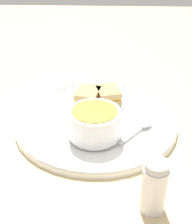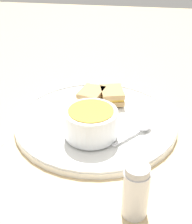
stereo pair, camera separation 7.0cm
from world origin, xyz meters
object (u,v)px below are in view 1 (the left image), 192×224
(spoon, at_px, (143,126))
(sandwich_half_near, at_px, (108,95))
(salt_shaker, at_px, (154,187))
(soup_bowl, at_px, (94,123))
(sandwich_half_far, at_px, (88,96))

(spoon, bearing_deg, sandwich_half_near, 72.97)
(salt_shaker, bearing_deg, spoon, 88.78)
(spoon, height_order, salt_shaker, salt_shaker)
(soup_bowl, bearing_deg, salt_shaker, -60.41)
(spoon, bearing_deg, soup_bowl, 146.63)
(spoon, bearing_deg, salt_shaker, -141.84)
(sandwich_half_near, relative_size, sandwich_half_far, 1.02)
(sandwich_half_near, bearing_deg, sandwich_half_far, -167.73)
(salt_shaker, bearing_deg, sandwich_half_far, 111.17)
(soup_bowl, height_order, sandwich_half_near, soup_bowl)
(soup_bowl, height_order, spoon, soup_bowl)
(soup_bowl, relative_size, sandwich_half_far, 1.45)
(soup_bowl, xyz_separation_m, spoon, (0.11, 0.03, -0.03))
(sandwich_half_near, xyz_separation_m, salt_shaker, (0.07, -0.33, 0.01))
(salt_shaker, bearing_deg, soup_bowl, 119.59)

